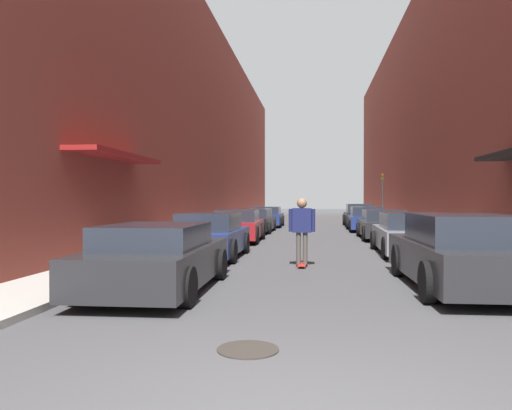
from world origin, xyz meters
TOP-DOWN VIEW (x-y plane):
  - ground at (0.00, 22.17)m, footprint 121.94×121.94m
  - curb_strip_left at (-4.87, 27.71)m, footprint 1.80×55.43m
  - curb_strip_right at (4.87, 27.71)m, footprint 1.80×55.43m
  - building_row_left at (-7.77, 27.71)m, footprint 4.90×55.43m
  - building_row_right at (7.77, 27.71)m, footprint 4.90×55.43m
  - parked_car_left_0 at (-2.81, 5.32)m, footprint 2.01×4.49m
  - parked_car_left_1 at (-2.91, 10.54)m, footprint 1.88×4.04m
  - parked_car_left_2 at (-2.95, 16.05)m, footprint 1.89×4.01m
  - parked_car_left_3 at (-2.99, 21.78)m, footprint 1.95×4.54m
  - parked_car_left_4 at (-2.85, 26.89)m, footprint 2.01×3.91m
  - parked_car_right_0 at (2.83, 6.16)m, footprint 2.01×4.76m
  - parked_car_right_1 at (2.97, 12.14)m, footprint 1.96×4.65m
  - parked_car_right_2 at (2.98, 18.06)m, footprint 1.96×4.38m
  - parked_car_right_3 at (2.84, 23.40)m, footprint 1.96×4.08m
  - parked_car_right_4 at (2.85, 28.00)m, footprint 1.85×3.96m
  - skateboarder at (-0.23, 8.90)m, footprint 0.66×0.78m
  - manhole_cover at (-0.66, 1.92)m, footprint 0.70×0.70m
  - traffic_light at (4.52, 29.96)m, footprint 0.16×0.22m

SIDE VIEW (x-z plane):
  - ground at x=0.00m, z-range 0.00..0.00m
  - manhole_cover at x=-0.66m, z-range 0.00..0.02m
  - curb_strip_left at x=-4.87m, z-range 0.00..0.12m
  - curb_strip_right at x=4.87m, z-range 0.00..0.12m
  - parked_car_left_3 at x=-2.99m, z-range -0.02..1.19m
  - parked_car_right_2 at x=2.98m, z-range -0.02..1.23m
  - parked_car_left_4 at x=-2.85m, z-range -0.01..1.23m
  - parked_car_left_0 at x=-2.81m, z-range -0.01..1.23m
  - parked_car_right_1 at x=2.97m, z-range -0.02..1.27m
  - parked_car_left_2 at x=-2.95m, z-range -0.01..1.26m
  - parked_car_right_3 at x=2.84m, z-range -0.02..1.27m
  - parked_car_left_1 at x=-2.91m, z-range -0.02..1.28m
  - parked_car_right_4 at x=2.85m, z-range -0.03..1.38m
  - parked_car_right_0 at x=2.83m, z-range -0.02..1.39m
  - skateboarder at x=-0.23m, z-range 0.20..1.93m
  - traffic_light at x=4.52m, z-range 0.52..3.79m
  - building_row_left at x=-7.77m, z-range 0.00..12.40m
  - building_row_right at x=7.77m, z-range 0.00..13.55m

